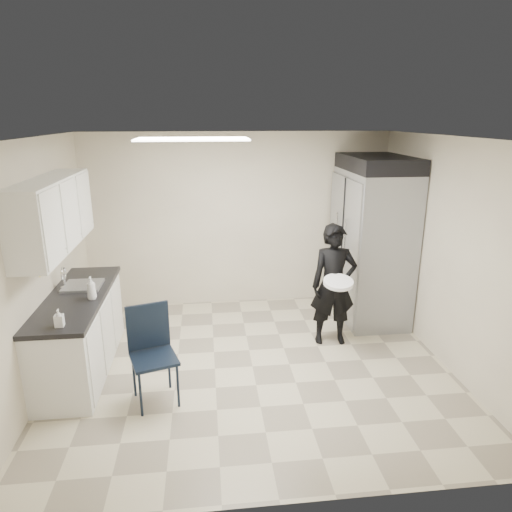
{
  "coord_description": "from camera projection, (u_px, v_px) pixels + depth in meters",
  "views": [
    {
      "loc": [
        -0.49,
        -4.7,
        2.81
      ],
      "look_at": [
        0.06,
        0.2,
        1.29
      ],
      "focal_mm": 32.0,
      "sensor_mm": 36.0,
      "label": 1
    }
  ],
  "objects": [
    {
      "name": "floor",
      "position": [
        252.0,
        366.0,
        5.34
      ],
      "size": [
        4.5,
        4.5,
        0.0
      ],
      "primitive_type": "plane",
      "color": "#C0B597",
      "rests_on": "ground"
    },
    {
      "name": "ceiling",
      "position": [
        252.0,
        138.0,
        4.57
      ],
      "size": [
        4.5,
        4.5,
        0.0
      ],
      "primitive_type": "plane",
      "rotation": [
        3.14,
        0.0,
        0.0
      ],
      "color": "silver",
      "rests_on": "back_wall"
    },
    {
      "name": "back_wall",
      "position": [
        238.0,
        221.0,
        6.86
      ],
      "size": [
        4.5,
        0.0,
        4.5
      ],
      "primitive_type": "plane",
      "rotation": [
        1.57,
        0.0,
        0.0
      ],
      "color": "beige",
      "rests_on": "floor"
    },
    {
      "name": "left_wall",
      "position": [
        36.0,
        268.0,
        4.71
      ],
      "size": [
        0.0,
        4.0,
        4.0
      ],
      "primitive_type": "plane",
      "rotation": [
        1.57,
        0.0,
        1.57
      ],
      "color": "beige",
      "rests_on": "floor"
    },
    {
      "name": "right_wall",
      "position": [
        448.0,
        254.0,
        5.2
      ],
      "size": [
        0.0,
        4.0,
        4.0
      ],
      "primitive_type": "plane",
      "rotation": [
        1.57,
        0.0,
        -1.57
      ],
      "color": "beige",
      "rests_on": "floor"
    },
    {
      "name": "ceiling_panel",
      "position": [
        193.0,
        139.0,
        4.9
      ],
      "size": [
        1.2,
        0.6,
        0.02
      ],
      "primitive_type": "cube",
      "color": "white",
      "rests_on": "ceiling"
    },
    {
      "name": "lower_counter",
      "position": [
        81.0,
        334.0,
        5.19
      ],
      "size": [
        0.6,
        1.9,
        0.86
      ],
      "primitive_type": "cube",
      "color": "silver",
      "rests_on": "floor"
    },
    {
      "name": "countertop",
      "position": [
        76.0,
        297.0,
        5.06
      ],
      "size": [
        0.64,
        1.95,
        0.05
      ],
      "primitive_type": "cube",
      "color": "black",
      "rests_on": "lower_counter"
    },
    {
      "name": "sink",
      "position": [
        83.0,
        290.0,
        5.3
      ],
      "size": [
        0.42,
        0.4,
        0.14
      ],
      "primitive_type": "cube",
      "color": "gray",
      "rests_on": "countertop"
    },
    {
      "name": "faucet",
      "position": [
        64.0,
        279.0,
        5.24
      ],
      "size": [
        0.02,
        0.02,
        0.24
      ],
      "primitive_type": "cylinder",
      "color": "silver",
      "rests_on": "countertop"
    },
    {
      "name": "upper_cabinets",
      "position": [
        53.0,
        214.0,
        4.77
      ],
      "size": [
        0.35,
        1.8,
        0.75
      ],
      "primitive_type": "cube",
      "color": "silver",
      "rests_on": "left_wall"
    },
    {
      "name": "towel_dispenser",
      "position": [
        77.0,
        212.0,
        5.91
      ],
      "size": [
        0.22,
        0.3,
        0.35
      ],
      "primitive_type": "cube",
      "color": "black",
      "rests_on": "left_wall"
    },
    {
      "name": "notice_sticker_left",
      "position": [
        41.0,
        272.0,
        4.83
      ],
      "size": [
        0.0,
        0.12,
        0.07
      ],
      "primitive_type": "cube",
      "color": "yellow",
      "rests_on": "left_wall"
    },
    {
      "name": "notice_sticker_right",
      "position": [
        48.0,
        270.0,
        5.03
      ],
      "size": [
        0.0,
        0.12,
        0.07
      ],
      "primitive_type": "cube",
      "color": "yellow",
      "rests_on": "left_wall"
    },
    {
      "name": "commercial_fridge",
      "position": [
        371.0,
        246.0,
        6.44
      ],
      "size": [
        0.8,
        1.35,
        2.1
      ],
      "primitive_type": "cube",
      "color": "gray",
      "rests_on": "floor"
    },
    {
      "name": "fridge_compressor",
      "position": [
        378.0,
        163.0,
        6.1
      ],
      "size": [
        0.8,
        1.35,
        0.2
      ],
      "primitive_type": "cube",
      "color": "black",
      "rests_on": "commercial_fridge"
    },
    {
      "name": "folding_chair",
      "position": [
        154.0,
        359.0,
        4.55
      ],
      "size": [
        0.54,
        0.54,
        0.97
      ],
      "primitive_type": "cube",
      "rotation": [
        0.0,
        0.0,
        0.31
      ],
      "color": "black",
      "rests_on": "floor"
    },
    {
      "name": "man_tuxedo",
      "position": [
        333.0,
        285.0,
        5.72
      ],
      "size": [
        0.6,
        0.42,
        1.56
      ],
      "primitive_type": "imported",
      "rotation": [
        0.0,
        0.0,
        -0.07
      ],
      "color": "black",
      "rests_on": "floor"
    },
    {
      "name": "bucket_lid",
      "position": [
        338.0,
        282.0,
        5.44
      ],
      "size": [
        0.38,
        0.38,
        0.04
      ],
      "primitive_type": "cylinder",
      "rotation": [
        0.0,
        0.0,
        -0.07
      ],
      "color": "silver",
      "rests_on": "man_tuxedo"
    },
    {
      "name": "soap_bottle_a",
      "position": [
        91.0,
        288.0,
        4.9
      ],
      "size": [
        0.1,
        0.1,
        0.26
      ],
      "primitive_type": "imported",
      "rotation": [
        0.0,
        0.0,
        0.03
      ],
      "color": "silver",
      "rests_on": "countertop"
    },
    {
      "name": "soap_bottle_b",
      "position": [
        59.0,
        318.0,
        4.27
      ],
      "size": [
        0.08,
        0.08,
        0.18
      ],
      "primitive_type": "imported",
      "rotation": [
        0.0,
        0.0,
        0.04
      ],
      "color": "#B8B9C6",
      "rests_on": "countertop"
    }
  ]
}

